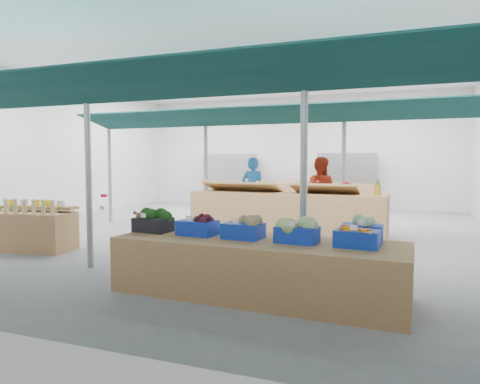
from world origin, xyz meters
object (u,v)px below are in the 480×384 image
Objects in this scene: veg_counter at (258,267)px; bottle_shelf at (32,229)px; vendor_right at (319,193)px; fruit_counter at (286,213)px; vendor_left at (253,191)px.

bottle_shelf is at bearing 169.40° from veg_counter.
bottle_shelf is at bearing 46.72° from vendor_right.
fruit_counter is 2.50× the size of vendor_left.
vendor_left reaches higher than bottle_shelf.
bottle_shelf is 6.71m from vendor_right.
veg_counter is at bearing -20.63° from bottle_shelf.
bottle_shelf is 0.95× the size of vendor_right.
bottle_shelf is at bearing -137.16° from fruit_counter.
bottle_shelf is 5.51m from fruit_counter.
vendor_left is 1.80m from vendor_right.
veg_counter is 5.88m from vendor_right.
vendor_right is at bearing -177.38° from vendor_left.
bottle_shelf is 0.95× the size of vendor_left.
vendor_left is 1.00× the size of vendor_right.
fruit_counter is at bearing 140.11° from vendor_left.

